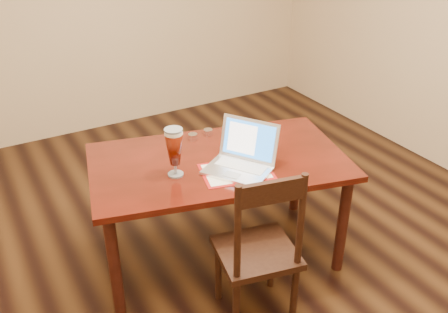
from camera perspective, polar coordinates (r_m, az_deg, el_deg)
ground at (r=3.33m, az=1.13°, el=-12.25°), size 5.00×5.00×0.00m
dining_table at (r=3.05m, az=-0.69°, el=-1.62°), size 1.70×1.21×1.01m
dining_chair at (r=2.72m, az=4.01°, el=-10.75°), size 0.49×0.47×0.98m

